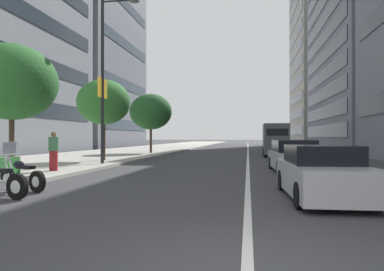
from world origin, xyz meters
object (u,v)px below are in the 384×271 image
at_px(car_lead_in_lane, 293,157).
at_px(street_lamp_with_banners, 107,68).
at_px(pedestrian_on_plaza, 54,151).
at_px(car_following_behind, 321,174).
at_px(street_tree_near_plaza_corner, 12,82).
at_px(street_tree_mid_sidewalk, 151,112).
at_px(street_tree_far_plaza, 104,102).
at_px(delivery_van_ahead, 275,139).
at_px(motorcycle_far_end_row, 21,176).

bearing_deg(car_lead_in_lane, street_lamp_with_banners, 78.02).
relative_size(street_lamp_with_banners, pedestrian_on_plaza, 5.36).
xyz_separation_m(street_lamp_with_banners, pedestrian_on_plaza, (-4.37, 0.64, -4.48)).
height_order(car_following_behind, street_lamp_with_banners, street_lamp_with_banners).
bearing_deg(street_tree_near_plaza_corner, car_following_behind, -107.62).
bearing_deg(street_tree_near_plaza_corner, street_tree_mid_sidewalk, -2.83).
height_order(street_tree_far_plaza, pedestrian_on_plaza, street_tree_far_plaza).
bearing_deg(pedestrian_on_plaza, street_tree_far_plaza, 165.03).
height_order(street_lamp_with_banners, street_tree_mid_sidewalk, street_lamp_with_banners).
distance_m(car_lead_in_lane, street_lamp_with_banners, 11.12).
distance_m(car_following_behind, street_tree_mid_sidewalk, 24.75).
xyz_separation_m(street_lamp_with_banners, street_tree_mid_sidewalk, (13.07, 1.20, -1.51)).
height_order(car_lead_in_lane, delivery_van_ahead, delivery_van_ahead).
distance_m(street_lamp_with_banners, street_tree_mid_sidewalk, 13.21).
bearing_deg(street_tree_far_plaza, car_following_behind, -136.16).
relative_size(car_lead_in_lane, pedestrian_on_plaza, 2.70).
relative_size(car_following_behind, street_tree_near_plaza_corner, 0.80).
bearing_deg(delivery_van_ahead, car_following_behind, 180.00).
bearing_deg(street_tree_far_plaza, street_tree_near_plaza_corner, 174.37).
relative_size(street_tree_far_plaza, street_tree_mid_sidewalk, 0.93).
bearing_deg(pedestrian_on_plaza, street_lamp_with_banners, 151.00).
relative_size(motorcycle_far_end_row, pedestrian_on_plaza, 1.17).
distance_m(motorcycle_far_end_row, street_tree_far_plaza, 12.15).
bearing_deg(pedestrian_on_plaza, motorcycle_far_end_row, -0.97).
relative_size(motorcycle_far_end_row, street_tree_far_plaza, 0.39).
xyz_separation_m(delivery_van_ahead, street_lamp_with_banners, (-11.75, 10.08, 4.06)).
height_order(motorcycle_far_end_row, delivery_van_ahead, delivery_van_ahead).
bearing_deg(delivery_van_ahead, street_tree_near_plaza_corner, 145.22).
bearing_deg(car_lead_in_lane, street_tree_mid_sidewalk, 34.35).
relative_size(car_lead_in_lane, delivery_van_ahead, 0.90).
bearing_deg(motorcycle_far_end_row, street_tree_far_plaza, -57.08).
distance_m(car_following_behind, street_tree_far_plaza, 16.27).
bearing_deg(street_tree_far_plaza, street_lamp_with_banners, -152.85).
xyz_separation_m(motorcycle_far_end_row, street_tree_near_plaza_corner, (3.68, 3.07, 3.52)).
bearing_deg(motorcycle_far_end_row, street_lamp_with_banners, -62.23).
height_order(car_following_behind, delivery_van_ahead, delivery_van_ahead).
distance_m(motorcycle_far_end_row, car_lead_in_lane, 11.49).
relative_size(car_lead_in_lane, street_tree_far_plaza, 0.90).
height_order(car_lead_in_lane, street_tree_mid_sidewalk, street_tree_mid_sidewalk).
xyz_separation_m(motorcycle_far_end_row, car_following_behind, (-0.07, -8.74, 0.22)).
relative_size(car_lead_in_lane, street_tree_mid_sidewalk, 0.84).
bearing_deg(motorcycle_far_end_row, car_following_behind, -158.95).
distance_m(street_tree_far_plaza, street_tree_mid_sidewalk, 10.46).
relative_size(car_following_behind, delivery_van_ahead, 0.84).
xyz_separation_m(car_lead_in_lane, street_tree_near_plaza_corner, (-3.53, 12.00, 3.25)).
distance_m(street_tree_near_plaza_corner, pedestrian_on_plaza, 3.37).
bearing_deg(car_following_behind, car_lead_in_lane, -4.12).
distance_m(delivery_van_ahead, street_tree_far_plaza, 14.82).
bearing_deg(delivery_van_ahead, street_lamp_with_banners, 140.39).
distance_m(motorcycle_far_end_row, street_tree_mid_sidewalk, 22.28).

